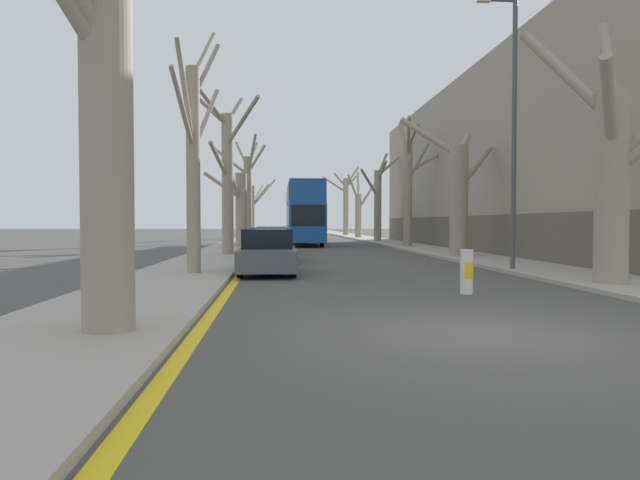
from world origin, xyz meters
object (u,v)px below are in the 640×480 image
at_px(parked_car_1, 270,245).
at_px(lamp_post, 512,121).
at_px(street_tree_right_4, 359,209).
at_px(parked_car_2, 272,241).
at_px(street_tree_left_1, 194,156).
at_px(street_tree_right_0, 612,166).
at_px(street_tree_right_1, 458,193).
at_px(street_tree_right_3, 378,199).
at_px(parked_car_0, 268,253).
at_px(street_tree_left_3, 239,206).
at_px(street_tree_right_5, 346,203).
at_px(street_tree_left_4, 247,191).
at_px(street_tree_right_2, 409,185).
at_px(street_tree_left_0, 105,131).
at_px(traffic_bollard, 467,272).
at_px(street_tree_left_5, 253,208).
at_px(double_decker_bus, 304,211).
at_px(street_tree_left_2, 227,174).

xyz_separation_m(parked_car_1, lamp_post, (8.29, -6.00, 4.46)).
xyz_separation_m(street_tree_right_4, parked_car_2, (-9.08, -29.76, -2.48)).
xyz_separation_m(street_tree_left_1, street_tree_right_0, (11.31, -3.82, -0.59)).
height_order(street_tree_right_1, street_tree_right_3, street_tree_right_3).
bearing_deg(parked_car_0, parked_car_2, 90.00).
bearing_deg(lamp_post, street_tree_right_4, 88.92).
bearing_deg(lamp_post, street_tree_left_3, 118.56).
bearing_deg(parked_car_0, street_tree_right_5, 80.45).
bearing_deg(street_tree_right_3, parked_car_1, -110.70).
xyz_separation_m(street_tree_left_3, street_tree_left_4, (-0.00, 10.20, 1.63)).
distance_m(street_tree_right_1, parked_car_0, 12.17).
bearing_deg(street_tree_left_1, parked_car_1, 71.63).
height_order(street_tree_right_2, street_tree_right_4, street_tree_right_2).
relative_size(street_tree_left_0, street_tree_left_3, 1.25).
height_order(street_tree_right_5, lamp_post, lamp_post).
height_order(street_tree_right_4, traffic_bollard, street_tree_right_4).
relative_size(street_tree_right_0, lamp_post, 0.79).
xyz_separation_m(street_tree_left_0, lamp_post, (10.43, 10.54, 2.14)).
height_order(lamp_post, traffic_bollard, lamp_post).
distance_m(street_tree_right_4, parked_car_1, 37.34).
relative_size(street_tree_right_0, street_tree_right_5, 0.82).
xyz_separation_m(street_tree_right_5, parked_car_1, (-9.04, -47.70, -3.53)).
xyz_separation_m(street_tree_left_4, street_tree_left_5, (0.04, 10.50, -1.21)).
distance_m(double_decker_bus, traffic_bollard, 30.43).
height_order(street_tree_left_3, traffic_bollard, street_tree_left_3).
distance_m(street_tree_left_3, street_tree_right_2, 11.55).
bearing_deg(street_tree_left_4, street_tree_left_2, -89.86).
distance_m(street_tree_right_3, lamp_post, 30.03).
distance_m(street_tree_right_2, lamp_post, 19.28).
bearing_deg(parked_car_1, street_tree_left_3, 99.42).
distance_m(street_tree_left_0, street_tree_left_1, 9.72).
bearing_deg(street_tree_right_1, parked_car_2, 153.03).
bearing_deg(street_tree_right_5, street_tree_left_5, -129.23).
xyz_separation_m(street_tree_left_1, parked_car_0, (2.28, 0.79, -3.07)).
bearing_deg(traffic_bollard, street_tree_right_1, 73.01).
distance_m(double_decker_bus, parked_car_2, 12.47).
height_order(street_tree_left_5, parked_car_1, street_tree_left_5).
relative_size(street_tree_right_0, street_tree_right_3, 0.95).
height_order(street_tree_right_0, parked_car_1, street_tree_right_0).
height_order(street_tree_right_3, parked_car_0, street_tree_right_3).
height_order(street_tree_left_1, street_tree_left_2, street_tree_left_2).
height_order(street_tree_right_5, double_decker_bus, street_tree_right_5).
distance_m(street_tree_left_5, lamp_post, 41.37).
bearing_deg(parked_car_1, lamp_post, -35.89).
relative_size(street_tree_left_5, street_tree_right_2, 0.71).
distance_m(street_tree_left_2, street_tree_left_3, 9.91).
relative_size(street_tree_right_0, double_decker_bus, 0.63).
bearing_deg(double_decker_bus, street_tree_left_3, -131.30).
bearing_deg(street_tree_right_4, street_tree_right_2, -89.59).
height_order(street_tree_left_2, street_tree_left_3, street_tree_left_2).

